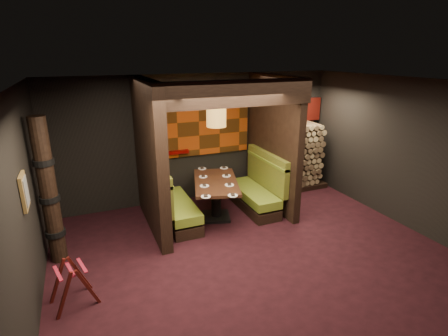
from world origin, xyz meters
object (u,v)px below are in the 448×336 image
luggage_rack (72,282)px  booth_bench_right (257,191)px  dining_table (216,192)px  firewood_stack (293,157)px  pendant_lamp (216,115)px  booth_bench_left (173,205)px  totem_column (49,193)px

luggage_rack → booth_bench_right: bearing=25.5°
dining_table → firewood_stack: bearing=19.3°
booth_bench_right → dining_table: 1.04m
pendant_lamp → firewood_stack: bearing=20.4°
dining_table → pendant_lamp: 1.58m
booth_bench_right → pendant_lamp: bearing=-170.0°
dining_table → booth_bench_left: bearing=171.6°
pendant_lamp → luggage_rack: pendant_lamp is taller
firewood_stack → booth_bench_left: bearing=-167.8°
luggage_rack → totem_column: bearing=100.2°
luggage_rack → dining_table: bearing=31.2°
dining_table → totem_column: size_ratio=0.72×
booth_bench_right → dining_table: size_ratio=0.92×
booth_bench_right → totem_column: totem_column is taller
firewood_stack → booth_bench_right: bearing=-152.7°
pendant_lamp → firewood_stack: (2.37, 0.88, -1.34)m
booth_bench_left → luggage_rack: 2.59m
booth_bench_left → booth_bench_right: (1.89, 0.00, 0.00)m
booth_bench_right → pendant_lamp: pendant_lamp is taller
dining_table → firewood_stack: (2.37, 0.83, 0.24)m
dining_table → luggage_rack: size_ratio=2.53×
pendant_lamp → booth_bench_right: bearing=10.0°
booth_bench_left → luggage_rack: (-1.87, -1.79, -0.08)m
booth_bench_right → pendant_lamp: 2.04m
dining_table → luggage_rack: bearing=-148.8°
pendant_lamp → totem_column: bearing=-172.9°
dining_table → totem_column: totem_column is taller
booth_bench_left → firewood_stack: bearing=12.2°
booth_bench_right → firewood_stack: bearing=27.3°
booth_bench_left → totem_column: size_ratio=0.67×
dining_table → pendant_lamp: bearing=-90.0°
pendant_lamp → dining_table: bearing=90.0°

